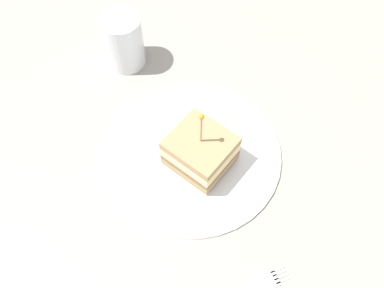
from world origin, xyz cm
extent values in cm
cube|color=#9E9384|center=(0.00, 0.00, -1.00)|extent=(111.31, 111.31, 2.00)
cylinder|color=white|center=(0.00, 0.00, 0.47)|extent=(26.31, 26.31, 0.94)
cube|color=tan|center=(1.90, -0.35, 1.61)|extent=(9.87, 9.42, 1.35)
cube|color=#478438|center=(1.90, -0.35, 2.49)|extent=(9.87, 9.42, 0.40)
cube|color=red|center=(1.90, -0.35, 2.94)|extent=(9.87, 9.42, 0.50)
cube|color=#EFE093|center=(1.90, -0.35, 4.06)|extent=(9.87, 9.42, 1.75)
cube|color=tan|center=(1.90, -0.35, 5.61)|extent=(9.87, 9.42, 1.35)
cylinder|color=tan|center=(1.90, -0.35, 8.75)|extent=(0.30, 0.30, 6.27)
sphere|color=orange|center=(1.90, -0.35, 11.88)|extent=(0.70, 0.70, 0.70)
cylinder|color=silver|center=(-21.24, 2.54, 2.96)|extent=(5.68, 5.68, 5.92)
cylinder|color=white|center=(-21.24, 2.54, 4.66)|extent=(6.45, 6.45, 9.31)
cube|color=silver|center=(20.40, -4.19, 0.18)|extent=(3.04, 4.04, 0.35)
cube|color=silver|center=(21.68, -2.25, 0.18)|extent=(0.68, 1.98, 0.35)
cube|color=silver|center=(21.20, -2.13, 0.18)|extent=(0.68, 1.98, 0.35)
cube|color=silver|center=(20.72, -2.00, 0.18)|extent=(0.68, 1.98, 0.35)
cube|color=silver|center=(20.23, -1.87, 0.18)|extent=(0.68, 1.98, 0.35)
camera|label=1|loc=(25.44, -19.80, 56.21)|focal=40.84mm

